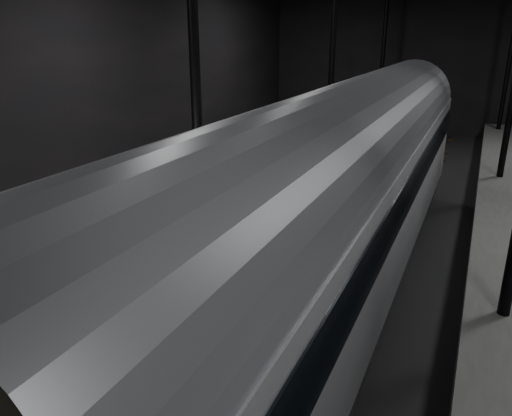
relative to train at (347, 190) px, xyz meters
The scene contains 6 objects.
ground 4.56m from the train, 90.00° to the left, with size 44.00×44.00×0.00m, color black.
platform_left 8.61m from the train, 156.21° to the left, with size 9.00×43.80×1.00m, color #4D4D4A.
tactile_strip 5.10m from the train, 134.51° to the left, with size 0.50×43.80×0.01m, color olive.
track 4.51m from the train, 90.00° to the left, with size 2.40×43.00×0.24m.
train is the anchor object (origin of this frame).
woman 4.34m from the train, 156.23° to the right, with size 0.64×0.42×1.74m, color #947B5B.
Camera 1 is at (2.80, -14.91, 6.83)m, focal length 35.00 mm.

